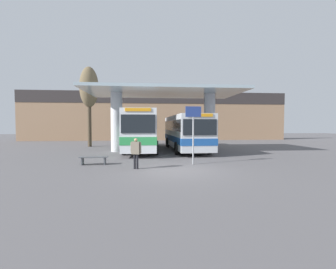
% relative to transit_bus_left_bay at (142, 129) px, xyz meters
% --- Properties ---
extents(ground_plane, '(100.00, 100.00, 0.00)m').
position_rel_transit_bus_left_bay_xyz_m(ground_plane, '(1.89, -9.60, -1.91)').
color(ground_plane, '#565456').
extents(townhouse_backdrop, '(40.00, 0.58, 7.27)m').
position_rel_transit_bus_left_bay_xyz_m(townhouse_backdrop, '(1.89, 13.19, 2.33)').
color(townhouse_backdrop, '#9E7A5B').
rests_on(townhouse_backdrop, ground_plane).
extents(station_canopy, '(13.15, 6.72, 5.27)m').
position_rel_transit_bus_left_bay_xyz_m(station_canopy, '(1.89, -1.00, 2.41)').
color(station_canopy, silver).
rests_on(station_canopy, ground_plane).
extents(transit_bus_left_bay, '(2.95, 11.40, 3.42)m').
position_rel_transit_bus_left_bay_xyz_m(transit_bus_left_bay, '(0.00, 0.00, 0.00)').
color(transit_bus_left_bay, silver).
rests_on(transit_bus_left_bay, ground_plane).
extents(transit_bus_center_bay, '(3.05, 10.35, 3.09)m').
position_rel_transit_bus_left_bay_xyz_m(transit_bus_center_bay, '(3.89, -0.36, -0.18)').
color(transit_bus_center_bay, silver).
rests_on(transit_bus_center_bay, ground_plane).
extents(waiting_bench_near_pillar, '(1.56, 0.44, 0.46)m').
position_rel_transit_bus_left_bay_xyz_m(waiting_bench_near_pillar, '(-2.61, -7.55, -1.57)').
color(waiting_bench_near_pillar, '#4C5156').
rests_on(waiting_bench_near_pillar, ground_plane).
extents(info_sign_platform, '(0.90, 0.09, 3.32)m').
position_rel_transit_bus_left_bay_xyz_m(info_sign_platform, '(3.07, -7.92, 0.44)').
color(info_sign_platform, gray).
rests_on(info_sign_platform, ground_plane).
extents(pedestrian_waiting, '(0.58, 0.35, 1.58)m').
position_rel_transit_bus_left_bay_xyz_m(pedestrian_waiting, '(-0.14, -9.02, -0.94)').
color(pedestrian_waiting, black).
rests_on(pedestrian_waiting, ground_plane).
extents(poplar_tree_behind_left, '(1.92, 1.92, 8.38)m').
position_rel_transit_bus_left_bay_xyz_m(poplar_tree_behind_left, '(-5.63, 3.74, 4.18)').
color(poplar_tree_behind_left, '#473A2B').
rests_on(poplar_tree_behind_left, ground_plane).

